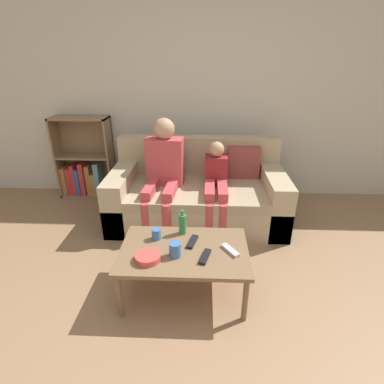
% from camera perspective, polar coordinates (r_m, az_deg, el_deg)
% --- Properties ---
extents(ground_plane, '(22.00, 22.00, 0.00)m').
position_cam_1_polar(ground_plane, '(2.07, 0.64, -31.09)').
color(ground_plane, '#997251').
extents(wall_back, '(12.00, 0.06, 2.60)m').
position_cam_1_polar(wall_back, '(3.79, 2.07, 18.52)').
color(wall_back, beige).
rests_on(wall_back, ground_plane).
extents(couch, '(1.87, 0.97, 0.85)m').
position_cam_1_polar(couch, '(3.36, 1.17, -0.50)').
color(couch, tan).
rests_on(couch, ground_plane).
extents(bookshelf, '(0.69, 0.28, 1.03)m').
position_cam_1_polar(bookshelf, '(4.14, -19.72, 4.61)').
color(bookshelf, '#8E7051').
rests_on(bookshelf, ground_plane).
extents(coffee_table, '(0.95, 0.63, 0.39)m').
position_cam_1_polar(coffee_table, '(2.29, -1.52, -11.59)').
color(coffee_table, brown).
rests_on(coffee_table, ground_plane).
extents(person_adult, '(0.40, 0.68, 1.13)m').
position_cam_1_polar(person_adult, '(3.16, -5.42, 5.06)').
color(person_adult, '#C6474C').
rests_on(person_adult, ground_plane).
extents(person_child, '(0.24, 0.66, 0.89)m').
position_cam_1_polar(person_child, '(3.12, 4.58, 1.94)').
color(person_child, '#C6474C').
rests_on(person_child, ground_plane).
extents(cup_near, '(0.09, 0.09, 0.11)m').
position_cam_1_polar(cup_near, '(2.17, -3.23, -10.89)').
color(cup_near, '#3D70B2').
rests_on(cup_near, coffee_table).
extents(cup_far, '(0.07, 0.07, 0.09)m').
position_cam_1_polar(cup_far, '(2.37, -6.81, -7.94)').
color(cup_far, '#3D70B2').
rests_on(cup_far, coffee_table).
extents(tv_remote_0, '(0.09, 0.18, 0.02)m').
position_cam_1_polar(tv_remote_0, '(2.17, 2.49, -12.18)').
color(tv_remote_0, black).
rests_on(tv_remote_0, coffee_table).
extents(tv_remote_1, '(0.13, 0.17, 0.02)m').
position_cam_1_polar(tv_remote_1, '(2.25, 7.30, -10.95)').
color(tv_remote_1, '#B7B7BC').
rests_on(tv_remote_1, coffee_table).
extents(tv_remote_2, '(0.09, 0.18, 0.02)m').
position_cam_1_polar(tv_remote_2, '(2.32, 0.07, -9.44)').
color(tv_remote_2, black).
rests_on(tv_remote_2, coffee_table).
extents(snack_bowl, '(0.18, 0.18, 0.05)m').
position_cam_1_polar(snack_bowl, '(2.17, -8.40, -12.19)').
color(snack_bowl, '#DB4C47').
rests_on(snack_bowl, coffee_table).
extents(bottle, '(0.06, 0.06, 0.21)m').
position_cam_1_polar(bottle, '(2.40, -1.84, -6.07)').
color(bottle, '#33844C').
rests_on(bottle, coffee_table).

